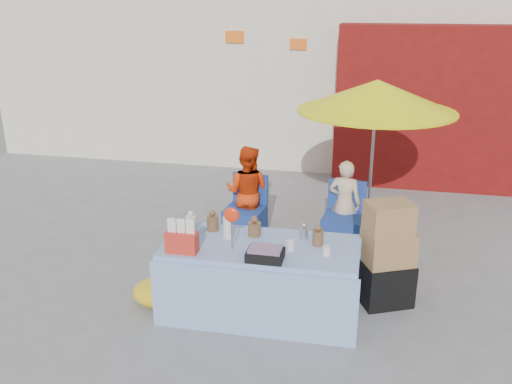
% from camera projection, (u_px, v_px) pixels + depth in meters
% --- Properties ---
extents(ground, '(80.00, 80.00, 0.00)m').
position_uv_depth(ground, '(245.00, 300.00, 5.70)').
color(ground, slate).
rests_on(ground, ground).
extents(market_table, '(1.95, 0.94, 1.17)m').
position_uv_depth(market_table, '(260.00, 278.00, 5.38)').
color(market_table, '#8EADE3').
rests_on(market_table, ground).
extents(chair_left, '(0.53, 0.52, 0.85)m').
position_uv_depth(chair_left, '(245.00, 222.00, 7.02)').
color(chair_left, navy).
rests_on(chair_left, ground).
extents(chair_right, '(0.53, 0.52, 0.85)m').
position_uv_depth(chair_right, '(342.00, 230.00, 6.78)').
color(chair_right, navy).
rests_on(chair_right, ground).
extents(vendor_orange, '(0.65, 0.54, 1.23)m').
position_uv_depth(vendor_orange, '(247.00, 192.00, 7.02)').
color(vendor_orange, red).
rests_on(vendor_orange, ground).
extents(vendor_beige, '(0.44, 0.32, 1.12)m').
position_uv_depth(vendor_beige, '(344.00, 203.00, 6.80)').
color(vendor_beige, beige).
rests_on(vendor_beige, ground).
extents(umbrella, '(1.90, 1.90, 2.09)m').
position_uv_depth(umbrella, '(377.00, 96.00, 6.42)').
color(umbrella, gray).
rests_on(umbrella, ground).
extents(box_stack, '(0.63, 0.58, 1.11)m').
position_uv_depth(box_stack, '(387.00, 258.00, 5.50)').
color(box_stack, black).
rests_on(box_stack, ground).
extents(tarp_bundle, '(0.65, 0.55, 0.27)m').
position_uv_depth(tarp_bundle, '(161.00, 292.00, 5.60)').
color(tarp_bundle, gold).
rests_on(tarp_bundle, ground).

